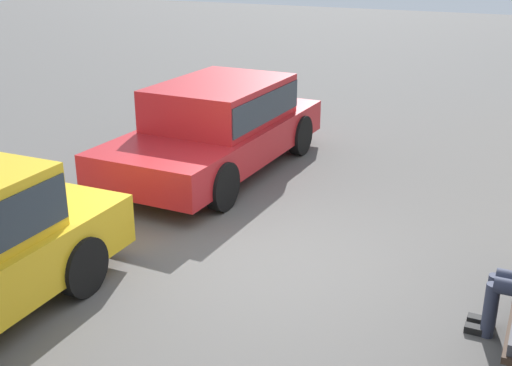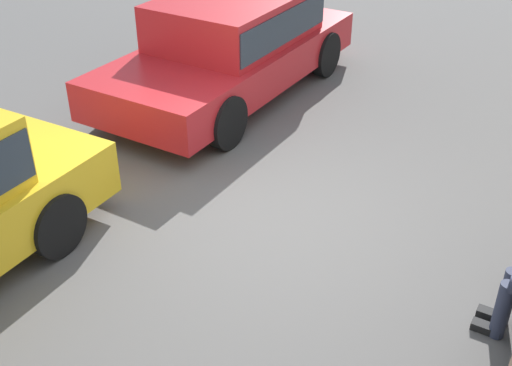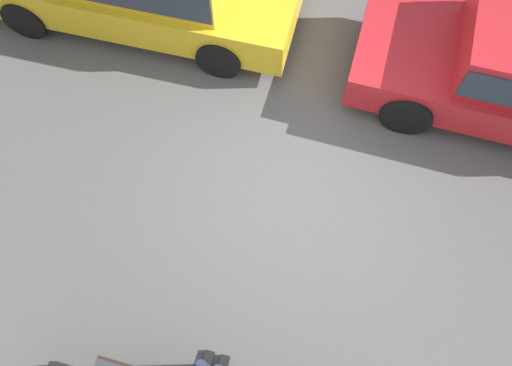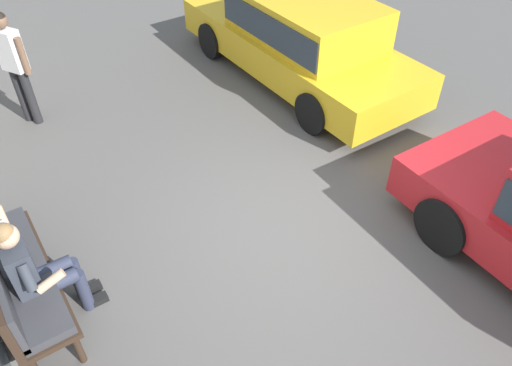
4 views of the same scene
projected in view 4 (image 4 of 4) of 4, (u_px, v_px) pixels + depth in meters
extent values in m
plane|color=#565451|center=(286.00, 229.00, 6.01)|extent=(60.00, 60.00, 0.00)
cylinder|color=#332319|center=(29.00, 234.00, 5.65)|extent=(0.07, 0.07, 0.43)
cylinder|color=#332319|center=(78.00, 348.00, 4.59)|extent=(0.07, 0.07, 0.43)
cube|color=#332319|center=(24.00, 279.00, 4.87)|extent=(1.86, 0.55, 0.06)
cube|color=#38383D|center=(22.00, 274.00, 4.82)|extent=(1.80, 0.49, 0.10)
cylinder|color=#2D3347|center=(50.00, 271.00, 4.85)|extent=(0.15, 0.42, 0.15)
cylinder|color=#2D3347|center=(78.00, 278.00, 5.11)|extent=(0.12, 0.12, 0.54)
cube|color=black|center=(90.00, 289.00, 5.30)|extent=(0.10, 0.24, 0.07)
cylinder|color=#2D3347|center=(56.00, 283.00, 4.73)|extent=(0.15, 0.42, 0.15)
cylinder|color=#2D3347|center=(84.00, 290.00, 5.00)|extent=(0.12, 0.12, 0.54)
cube|color=black|center=(96.00, 301.00, 5.19)|extent=(0.10, 0.24, 0.07)
cube|color=#2D3347|center=(30.00, 287.00, 4.70)|extent=(0.34, 0.24, 0.14)
cube|color=#333842|center=(21.00, 268.00, 4.52)|extent=(0.38, 0.22, 0.56)
sphere|color=tan|center=(6.00, 237.00, 4.24)|extent=(0.22, 0.22, 0.22)
sphere|color=olive|center=(3.00, 234.00, 4.21)|extent=(0.20, 0.20, 0.20)
cylinder|color=#333842|center=(27.00, 277.00, 4.30)|extent=(0.20, 0.10, 0.28)
cylinder|color=tan|center=(51.00, 281.00, 4.42)|extent=(0.08, 0.27, 0.17)
cylinder|color=#333842|center=(8.00, 238.00, 4.55)|extent=(0.25, 0.10, 0.22)
cylinder|color=tan|center=(2.00, 218.00, 4.47)|extent=(0.16, 0.08, 0.25)
cube|color=silver|center=(5.00, 226.00, 4.34)|extent=(0.02, 0.07, 0.15)
cylinder|color=black|center=(442.00, 225.00, 5.58)|extent=(0.68, 0.19, 0.68)
cube|color=gold|center=(296.00, 48.00, 8.43)|extent=(4.70, 1.82, 0.56)
cube|color=gold|center=(306.00, 17.00, 7.91)|extent=(2.46, 1.57, 0.66)
cube|color=#28333D|center=(306.00, 17.00, 7.91)|extent=(2.41, 1.60, 0.46)
cylinder|color=black|center=(211.00, 41.00, 9.10)|extent=(0.64, 0.19, 0.64)
cylinder|color=black|center=(283.00, 19.00, 9.81)|extent=(0.64, 0.19, 0.64)
cylinder|color=black|center=(313.00, 113.00, 7.32)|extent=(0.64, 0.19, 0.64)
cylinder|color=black|center=(392.00, 80.00, 8.03)|extent=(0.64, 0.19, 0.64)
cylinder|color=#232326|center=(31.00, 97.00, 7.41)|extent=(0.13, 0.13, 0.88)
cylinder|color=#232326|center=(22.00, 95.00, 7.47)|extent=(0.13, 0.13, 0.88)
cube|color=silver|center=(10.00, 50.00, 6.95)|extent=(0.41, 0.35, 0.60)
cylinder|color=brown|center=(23.00, 56.00, 6.91)|extent=(0.09, 0.09, 0.54)
sphere|color=brown|center=(0.00, 21.00, 6.67)|extent=(0.21, 0.21, 0.21)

